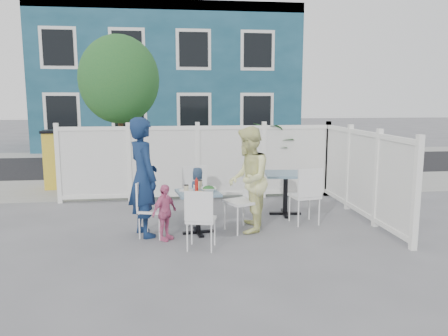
{
  "coord_description": "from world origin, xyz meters",
  "views": [
    {
      "loc": [
        -0.47,
        -6.91,
        2.18
      ],
      "look_at": [
        0.42,
        0.37,
        1.01
      ],
      "focal_mm": 35.0,
      "sensor_mm": 36.0,
      "label": 1
    }
  ],
  "objects": [
    {
      "name": "tree",
      "position": [
        -1.6,
        3.3,
        2.59
      ],
      "size": [
        1.8,
        1.62,
        3.59
      ],
      "color": "#382316",
      "rests_on": "ground"
    },
    {
      "name": "salt_shaker",
      "position": [
        -0.1,
        0.21,
        0.73
      ],
      "size": [
        0.03,
        0.03,
        0.07
      ],
      "primitive_type": "cylinder",
      "color": "white",
      "rests_on": "main_table"
    },
    {
      "name": "utility_cabinet",
      "position": [
        -3.13,
        4.0,
        0.68
      ],
      "size": [
        0.77,
        0.58,
        1.36
      ],
      "primitive_type": "cube",
      "rotation": [
        0.0,
        0.0,
        0.08
      ],
      "color": "gold",
      "rests_on": "ground"
    },
    {
      "name": "chair_near",
      "position": [
        -0.07,
        -0.84,
        0.52
      ],
      "size": [
        0.49,
        0.48,
        0.9
      ],
      "rotation": [
        0.0,
        0.0,
        -0.24
      ],
      "color": "white",
      "rests_on": "ground"
    },
    {
      "name": "boy",
      "position": [
        -0.01,
        0.88,
        0.49
      ],
      "size": [
        0.55,
        0.44,
        0.97
      ],
      "primitive_type": "imported",
      "rotation": [
        0.0,
        0.0,
        3.45
      ],
      "color": "navy",
      "rests_on": "ground"
    },
    {
      "name": "chair_spare",
      "position": [
        1.85,
        0.24,
        0.58
      ],
      "size": [
        0.52,
        0.5,
        1.0
      ],
      "rotation": [
        0.0,
        0.0,
        0.15
      ],
      "color": "white",
      "rests_on": "ground"
    },
    {
      "name": "chair_left",
      "position": [
        -0.85,
        -0.08,
        0.52
      ],
      "size": [
        0.49,
        0.5,
        0.89
      ],
      "rotation": [
        0.0,
        0.0,
        -1.87
      ],
      "color": "white",
      "rests_on": "ground"
    },
    {
      "name": "main_table",
      "position": [
        -0.05,
        -0.03,
        0.54
      ],
      "size": [
        0.75,
        0.75,
        0.69
      ],
      "rotation": [
        0.0,
        0.0,
        0.15
      ],
      "color": "slate",
      "rests_on": "ground"
    },
    {
      "name": "street",
      "position": [
        0.0,
        7.5,
        0.0
      ],
      "size": [
        24.0,
        5.0,
        0.01
      ],
      "primitive_type": "cube",
      "color": "black",
      "rests_on": "ground"
    },
    {
      "name": "potted_shrub_a",
      "position": [
        -0.33,
        3.1,
        0.78
      ],
      "size": [
        0.95,
        0.95,
        1.56
      ],
      "primitive_type": "imported",
      "rotation": [
        0.0,
        0.0,
        1.66
      ],
      "color": "#184F24",
      "rests_on": "ground"
    },
    {
      "name": "coffee_cup_b",
      "position": [
        -0.01,
        0.22,
        0.76
      ],
      "size": [
        0.09,
        0.09,
        0.13
      ],
      "primitive_type": "cylinder",
      "color": "beige",
      "rests_on": "main_table"
    },
    {
      "name": "salad_bowl",
      "position": [
        0.12,
        -0.02,
        0.72
      ],
      "size": [
        0.25,
        0.25,
        0.06
      ],
      "primitive_type": "imported",
      "color": "white",
      "rests_on": "main_table"
    },
    {
      "name": "chair_right",
      "position": [
        0.74,
        0.05,
        0.59
      ],
      "size": [
        0.6,
        0.6,
        1.02
      ],
      "rotation": [
        0.0,
        0.0,
        1.99
      ],
      "color": "white",
      "rests_on": "ground"
    },
    {
      "name": "plate_main",
      "position": [
        -0.05,
        -0.2,
        0.7
      ],
      "size": [
        0.24,
        0.24,
        0.01
      ],
      "primitive_type": "cylinder",
      "color": "white",
      "rests_on": "main_table"
    },
    {
      "name": "woman",
      "position": [
        0.78,
        0.01,
        0.87
      ],
      "size": [
        0.83,
        0.97,
        1.73
      ],
      "primitive_type": "imported",
      "rotation": [
        0.0,
        0.0,
        -1.8
      ],
      "color": "#ECEF58",
      "rests_on": "ground"
    },
    {
      "name": "pepper_shaker",
      "position": [
        -0.09,
        0.24,
        0.73
      ],
      "size": [
        0.03,
        0.03,
        0.07
      ],
      "primitive_type": "cylinder",
      "color": "black",
      "rests_on": "main_table"
    },
    {
      "name": "ground",
      "position": [
        0.0,
        0.0,
        0.0
      ],
      "size": [
        80.0,
        80.0,
        0.0
      ],
      "primitive_type": "plane",
      "color": "slate"
    },
    {
      "name": "ketchup_bottle",
      "position": [
        -0.07,
        0.03,
        0.78
      ],
      "size": [
        0.06,
        0.06,
        0.18
      ],
      "primitive_type": "cylinder",
      "color": "red",
      "rests_on": "main_table"
    },
    {
      "name": "spare_table",
      "position": [
        1.66,
        0.94,
        0.62
      ],
      "size": [
        0.85,
        0.85,
        0.8
      ],
      "rotation": [
        0.0,
        0.0,
        -0.13
      ],
      "color": "slate",
      "rests_on": "ground"
    },
    {
      "name": "far_sidewalk",
      "position": [
        0.0,
        10.6,
        0.01
      ],
      "size": [
        24.0,
        1.6,
        0.01
      ],
      "primitive_type": "cube",
      "color": "gray",
      "rests_on": "ground"
    },
    {
      "name": "plate_side",
      "position": [
        -0.23,
        0.07,
        0.7
      ],
      "size": [
        0.24,
        0.24,
        0.02
      ],
      "primitive_type": "cylinder",
      "color": "white",
      "rests_on": "main_table"
    },
    {
      "name": "fence_back",
      "position": [
        0.1,
        2.4,
        0.78
      ],
      "size": [
        5.86,
        0.08,
        1.6
      ],
      "color": "white",
      "rests_on": "ground"
    },
    {
      "name": "potted_shrub_b",
      "position": [
        1.97,
        3.0,
        0.82
      ],
      "size": [
        1.83,
        1.9,
        1.63
      ],
      "primitive_type": "imported",
      "rotation": [
        0.0,
        0.0,
        5.23
      ],
      "color": "#184F24",
      "rests_on": "ground"
    },
    {
      "name": "building",
      "position": [
        -0.5,
        14.0,
        3.0
      ],
      "size": [
        11.0,
        6.0,
        6.0
      ],
      "color": "navy",
      "rests_on": "ground"
    },
    {
      "name": "coffee_cup_a",
      "position": [
        -0.24,
        -0.06,
        0.75
      ],
      "size": [
        0.08,
        0.08,
        0.11
      ],
      "primitive_type": "cylinder",
      "color": "beige",
      "rests_on": "main_table"
    },
    {
      "name": "man",
      "position": [
        -0.91,
        -0.01,
        0.95
      ],
      "size": [
        0.7,
        0.82,
        1.9
      ],
      "primitive_type": "imported",
      "rotation": [
        0.0,
        0.0,
        2.0
      ],
      "color": "#13274D",
      "rests_on": "ground"
    },
    {
      "name": "near_sidewalk",
      "position": [
        0.0,
        3.8,
        0.01
      ],
      "size": [
        24.0,
        2.6,
        0.01
      ],
      "primitive_type": "cube",
      "color": "gray",
      "rests_on": "ground"
    },
    {
      "name": "fence_right",
      "position": [
        3.0,
        0.6,
        0.78
      ],
      "size": [
        0.08,
        3.66,
        1.6
      ],
      "rotation": [
        0.0,
        0.0,
        1.57
      ],
      "color": "white",
      "rests_on": "ground"
    },
    {
      "name": "chair_back",
      "position": [
        -0.04,
        0.71,
        0.57
      ],
      "size": [
        0.5,
        0.49,
        0.99
      ],
      "rotation": [
        0.0,
        0.0,
        3.27
      ],
      "color": "white",
      "rests_on": "ground"
    },
    {
      "name": "toddler",
      "position": [
        -0.59,
        -0.31,
        0.44
      ],
      "size": [
        0.5,
        0.53,
        0.88
      ],
      "primitive_type": "imported",
      "rotation": [
        0.0,
        0.0,
        0.86
      ],
      "color": "pink",
      "rests_on": "ground"
    }
  ]
}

